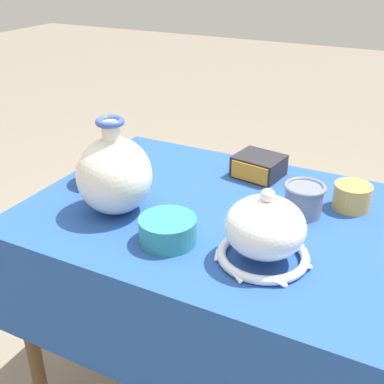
# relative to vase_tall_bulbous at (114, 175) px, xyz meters

# --- Properties ---
(display_table) EXTENTS (1.08, 0.78, 0.77)m
(display_table) POSITION_rel_vase_tall_bulbous_xyz_m (0.26, 0.11, -0.20)
(display_table) COLOR brown
(display_table) RESTS_ON ground_plane
(vase_tall_bulbous) EXTENTS (0.21, 0.21, 0.27)m
(vase_tall_bulbous) POSITION_rel_vase_tall_bulbous_xyz_m (0.00, 0.00, 0.00)
(vase_tall_bulbous) COLOR white
(vase_tall_bulbous) RESTS_ON display_table
(vase_dome_bell) EXTENTS (0.23, 0.23, 0.19)m
(vase_dome_bell) POSITION_rel_vase_tall_bulbous_xyz_m (0.44, -0.04, -0.04)
(vase_dome_bell) COLOR white
(vase_dome_bell) RESTS_ON display_table
(mosaic_tile_box) EXTENTS (0.16, 0.15, 0.07)m
(mosaic_tile_box) POSITION_rel_vase_tall_bulbous_xyz_m (0.27, 0.40, -0.08)
(mosaic_tile_box) COLOR #232328
(mosaic_tile_box) RESTS_ON display_table
(pot_squat_terracotta) EXTENTS (0.14, 0.14, 0.07)m
(pot_squat_terracotta) POSITION_rel_vase_tall_bulbous_xyz_m (-0.15, 0.13, -0.08)
(pot_squat_terracotta) COLOR #BC6642
(pot_squat_terracotta) RESTS_ON display_table
(cup_wide_slate) EXTENTS (0.11, 0.11, 0.09)m
(cup_wide_slate) POSITION_rel_vase_tall_bulbous_xyz_m (0.47, 0.22, -0.06)
(cup_wide_slate) COLOR slate
(cup_wide_slate) RESTS_ON display_table
(pot_squat_teal) EXTENTS (0.14, 0.14, 0.07)m
(pot_squat_teal) POSITION_rel_vase_tall_bulbous_xyz_m (0.21, -0.07, -0.08)
(pot_squat_teal) COLOR teal
(pot_squat_teal) RESTS_ON display_table
(pot_squat_ochre) EXTENTS (0.10, 0.10, 0.07)m
(pot_squat_ochre) POSITION_rel_vase_tall_bulbous_xyz_m (0.58, 0.31, -0.07)
(pot_squat_ochre) COLOR gold
(pot_squat_ochre) RESTS_ON display_table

